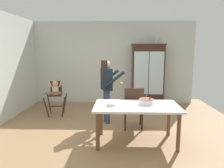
% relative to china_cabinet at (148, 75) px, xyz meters
% --- Properties ---
extents(ground_plane, '(6.24, 6.24, 0.00)m').
position_rel_china_cabinet_xyz_m(ground_plane, '(-1.13, -2.37, -0.99)').
color(ground_plane, '#93704C').
extents(wall_back, '(5.32, 0.06, 2.70)m').
position_rel_china_cabinet_xyz_m(wall_back, '(-1.13, 0.26, 0.36)').
color(wall_back, silver).
rests_on(wall_back, ground_plane).
extents(china_cabinet, '(1.06, 0.48, 1.96)m').
position_rel_china_cabinet_xyz_m(china_cabinet, '(0.00, 0.00, 0.00)').
color(china_cabinet, '#382116').
rests_on(china_cabinet, ground_plane).
extents(ceramic_vase, '(0.13, 0.13, 0.27)m').
position_rel_china_cabinet_xyz_m(ceramic_vase, '(0.24, 0.00, 1.09)').
color(ceramic_vase, '#B2B7B2').
rests_on(ceramic_vase, china_cabinet).
extents(high_chair_with_toddler, '(0.66, 0.75, 0.95)m').
position_rel_china_cabinet_xyz_m(high_chair_with_toddler, '(-2.65, -1.22, -0.33)').
color(high_chair_with_toddler, '#382116').
rests_on(high_chair_with_toddler, ground_plane).
extents(adult_person, '(0.62, 0.61, 1.53)m').
position_rel_china_cabinet_xyz_m(adult_person, '(-1.23, -1.74, -0.02)').
color(adult_person, '#33425B').
rests_on(adult_person, ground_plane).
extents(dining_table, '(1.59, 0.87, 0.74)m').
position_rel_china_cabinet_xyz_m(dining_table, '(-0.60, -2.82, -0.34)').
color(dining_table, silver).
rests_on(dining_table, ground_plane).
extents(birthday_cake, '(0.28, 0.28, 0.19)m').
position_rel_china_cabinet_xyz_m(birthday_cake, '(-0.41, -2.75, -0.19)').
color(birthday_cake, white).
rests_on(birthday_cake, dining_table).
extents(serving_bowl, '(0.18, 0.18, 0.05)m').
position_rel_china_cabinet_xyz_m(serving_bowl, '(-1.08, -2.88, -0.22)').
color(serving_bowl, silver).
rests_on(serving_bowl, dining_table).
extents(dining_chair_far_side, '(0.44, 0.44, 0.96)m').
position_rel_china_cabinet_xyz_m(dining_chair_far_side, '(-0.60, -2.17, -0.43)').
color(dining_chair_far_side, '#382116').
rests_on(dining_chair_far_side, ground_plane).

